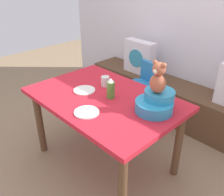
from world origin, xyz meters
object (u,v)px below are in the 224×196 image
infant_seat_teal (156,102)px  highchair (143,87)px  pillow_floral_left (139,57)px  coffee_mug (105,81)px  ketchup_bottle (111,89)px  dining_table (104,107)px  dinner_plate_far (87,112)px  teddy_bear (158,78)px  dinner_plate_near (84,90)px

infant_seat_teal → highchair: bearing=135.3°
pillow_floral_left → coffee_mug: 1.11m
pillow_floral_left → ketchup_bottle: ketchup_bottle is taller
dining_table → ketchup_bottle: size_ratio=7.30×
coffee_mug → dinner_plate_far: 0.51m
dining_table → coffee_mug: (-0.15, 0.16, 0.15)m
teddy_bear → highchair: bearing=135.3°
teddy_bear → ketchup_bottle: bearing=-165.2°
pillow_floral_left → coffee_mug: size_ratio=3.67×
ketchup_bottle → dinner_plate_far: ketchup_bottle is taller
dinner_plate_near → pillow_floral_left: bearing=107.2°
dining_table → highchair: 0.79m
pillow_floral_left → teddy_bear: teddy_bear is taller
teddy_bear → coffee_mug: size_ratio=2.08×
dining_table → teddy_bear: size_ratio=5.40×
teddy_bear → dinner_plate_near: size_ratio=1.25×
coffee_mug → dinner_plate_near: size_ratio=0.60×
infant_seat_teal → teddy_bear: teddy_bear is taller
ketchup_bottle → coffee_mug: 0.25m
coffee_mug → infant_seat_teal: bearing=-2.1°
pillow_floral_left → dinner_plate_far: size_ratio=2.20×
pillow_floral_left → teddy_bear: (1.05, -1.04, 0.34)m
coffee_mug → dinner_plate_near: bearing=-105.0°
dining_table → dinner_plate_far: dinner_plate_far is taller
infant_seat_teal → ketchup_bottle: (-0.40, -0.11, 0.02)m
dinner_plate_far → ketchup_bottle: bearing=99.6°
infant_seat_teal → coffee_mug: bearing=177.9°
dining_table → coffee_mug: 0.27m
dining_table → dinner_plate_far: bearing=-69.2°
teddy_bear → ketchup_bottle: (-0.40, -0.11, -0.19)m
highchair → ketchup_bottle: (0.23, -0.73, 0.31)m
teddy_bear → pillow_floral_left: bearing=135.2°
pillow_floral_left → dinner_plate_far: bearing=-64.4°
highchair → coffee_mug: bearing=-87.8°
highchair → dinner_plate_near: (-0.03, -0.82, 0.22)m
pillow_floral_left → dinner_plate_near: 1.29m
teddy_bear → coffee_mug: bearing=177.9°
dining_table → ketchup_bottle: 0.20m
highchair → dining_table: bearing=-76.9°
coffee_mug → dinner_plate_near: coffee_mug is taller
infant_seat_teal → dining_table: bearing=-162.9°
dining_table → teddy_bear: bearing=17.0°
teddy_bear → ketchup_bottle: teddy_bear is taller
coffee_mug → ketchup_bottle: bearing=-31.9°
pillow_floral_left → ketchup_bottle: bearing=-60.7°
ketchup_bottle → dinner_plate_far: size_ratio=0.92×
highchair → teddy_bear: teddy_bear is taller
dinner_plate_far → dining_table: bearing=110.8°
pillow_floral_left → dining_table: pillow_floral_left is taller
highchair → teddy_bear: size_ratio=3.16×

